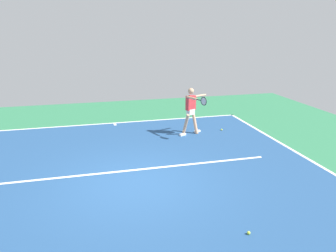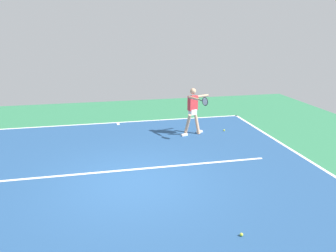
% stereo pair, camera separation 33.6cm
% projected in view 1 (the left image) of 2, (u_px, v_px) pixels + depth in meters
% --- Properties ---
extents(ground_plane, '(19.52, 19.52, 0.00)m').
position_uv_depth(ground_plane, '(136.00, 183.00, 8.31)').
color(ground_plane, '#2D754C').
extents(court_surface, '(10.55, 11.28, 0.00)m').
position_uv_depth(court_surface, '(136.00, 183.00, 8.31)').
color(court_surface, navy).
rests_on(court_surface, ground_plane).
extents(court_line_baseline_near, '(10.55, 0.10, 0.01)m').
position_uv_depth(court_line_baseline_near, '(115.00, 123.00, 13.50)').
color(court_line_baseline_near, white).
rests_on(court_line_baseline_near, ground_plane).
extents(court_line_sideline_left, '(0.10, 11.28, 0.01)m').
position_uv_depth(court_line_sideline_left, '(315.00, 163.00, 9.54)').
color(court_line_sideline_left, white).
rests_on(court_line_sideline_left, ground_plane).
extents(court_line_service, '(7.91, 0.10, 0.01)m').
position_uv_depth(court_line_service, '(131.00, 170.00, 9.03)').
color(court_line_service, white).
rests_on(court_line_service, ground_plane).
extents(court_line_centre_mark, '(0.10, 0.30, 0.01)m').
position_uv_depth(court_line_centre_mark, '(115.00, 124.00, 13.31)').
color(court_line_centre_mark, white).
rests_on(court_line_centre_mark, ground_plane).
extents(tennis_player, '(1.11, 1.31, 1.72)m').
position_uv_depth(tennis_player, '(191.00, 108.00, 11.83)').
color(tennis_player, tan).
rests_on(tennis_player, ground_plane).
extents(tennis_ball_near_player, '(0.07, 0.07, 0.07)m').
position_uv_depth(tennis_ball_near_player, '(249.00, 233.00, 6.23)').
color(tennis_ball_near_player, '#C6E53D').
rests_on(tennis_ball_near_player, ground_plane).
extents(tennis_ball_near_service_line, '(0.07, 0.07, 0.07)m').
position_uv_depth(tennis_ball_near_service_line, '(222.00, 130.00, 12.52)').
color(tennis_ball_near_service_line, '#CCE033').
rests_on(tennis_ball_near_service_line, ground_plane).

